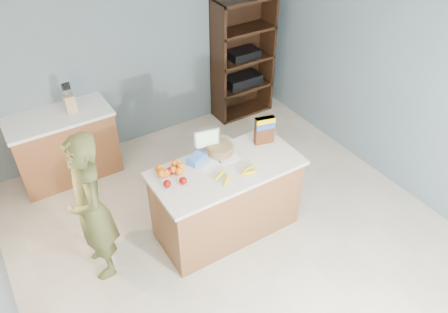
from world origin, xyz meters
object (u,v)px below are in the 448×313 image
person (91,209)px  cereal_box (265,128)px  counter_peninsula (226,201)px  tv (207,139)px  shelving_unit (241,60)px

person → cereal_box: 1.95m
cereal_box → counter_peninsula: bearing=-165.8°
cereal_box → tv: bearing=162.8°
shelving_unit → person: shelving_unit is taller
shelving_unit → cereal_box: bearing=-117.2°
counter_peninsula → shelving_unit: size_ratio=0.87×
counter_peninsula → person: size_ratio=0.96×
counter_peninsula → tv: (-0.04, 0.33, 0.64)m
counter_peninsula → shelving_unit: bearing=52.9°
counter_peninsula → person: (-1.36, 0.23, 0.40)m
counter_peninsula → shelving_unit: (1.55, 2.05, 0.45)m
tv → cereal_box: 0.63m
person → tv: size_ratio=5.79×
shelving_unit → cereal_box: 2.15m
counter_peninsula → cereal_box: size_ratio=4.90×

